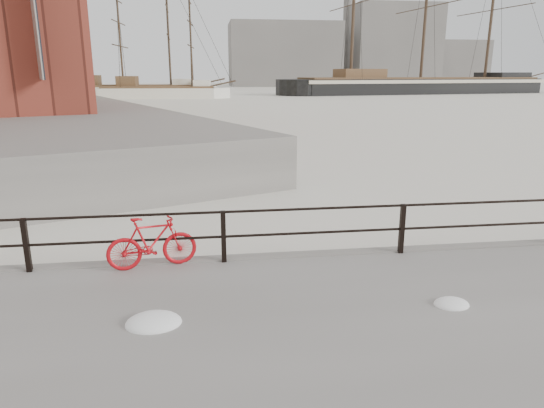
{
  "coord_description": "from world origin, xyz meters",
  "views": [
    {
      "loc": [
        -3.76,
        -8.79,
        3.81
      ],
      "look_at": [
        -2.36,
        1.5,
        1.0
      ],
      "focal_mm": 32.0,
      "sensor_mm": 36.0,
      "label": 1
    }
  ],
  "objects_px": {
    "bicycle": "(152,242)",
    "schooner_mid": "(128,97)",
    "schooner_left": "(159,98)",
    "barque_black": "(419,94)"
  },
  "relations": [
    {
      "from": "bicycle",
      "to": "schooner_left",
      "type": "bearing_deg",
      "value": 83.74
    },
    {
      "from": "barque_black",
      "to": "schooner_left",
      "type": "height_order",
      "value": "barque_black"
    },
    {
      "from": "bicycle",
      "to": "schooner_left",
      "type": "distance_m",
      "value": 70.85
    },
    {
      "from": "bicycle",
      "to": "schooner_left",
      "type": "height_order",
      "value": "schooner_left"
    },
    {
      "from": "barque_black",
      "to": "schooner_mid",
      "type": "bearing_deg",
      "value": 179.87
    },
    {
      "from": "barque_black",
      "to": "bicycle",
      "type": "bearing_deg",
      "value": -126.04
    },
    {
      "from": "bicycle",
      "to": "schooner_mid",
      "type": "relative_size",
      "value": 0.05
    },
    {
      "from": "bicycle",
      "to": "schooner_left",
      "type": "relative_size",
      "value": 0.07
    },
    {
      "from": "bicycle",
      "to": "barque_black",
      "type": "distance_m",
      "value": 92.01
    },
    {
      "from": "schooner_mid",
      "to": "barque_black",
      "type": "bearing_deg",
      "value": 7.02
    }
  ]
}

